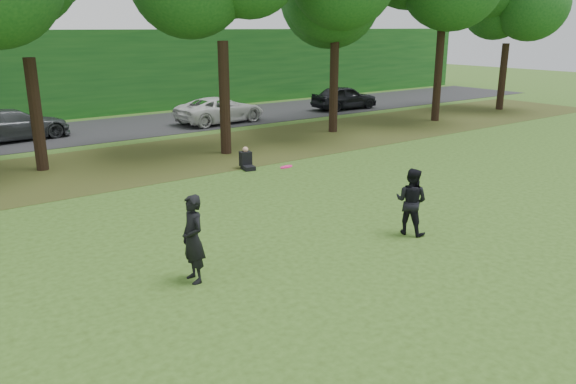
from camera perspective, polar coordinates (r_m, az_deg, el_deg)
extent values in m
plane|color=#2E4816|center=(12.26, 6.92, -8.57)|extent=(120.00, 120.00, 0.00)
cube|color=#413A17|center=(22.97, -15.83, 2.84)|extent=(60.00, 7.00, 0.01)
cube|color=black|center=(30.46, -21.29, 5.59)|extent=(70.00, 7.00, 0.02)
cube|color=#154A19|center=(35.95, -24.37, 10.78)|extent=(70.00, 3.00, 5.00)
imported|color=black|center=(11.81, -9.62, -4.72)|extent=(0.48, 0.70, 1.89)
imported|color=black|center=(14.69, 12.40, -0.93)|extent=(0.90, 1.02, 1.74)
imported|color=#373A3D|center=(29.43, -26.14, 6.16)|extent=(5.26, 2.65, 1.46)
imported|color=silver|center=(31.71, -6.88, 8.29)|extent=(5.30, 2.84, 1.42)
imported|color=black|center=(36.94, 5.74, 9.55)|extent=(4.55, 2.06, 1.51)
cylinder|color=#FC157A|center=(12.34, -0.18, 2.58)|extent=(0.34, 0.34, 0.10)
cube|color=black|center=(21.12, -4.05, 2.48)|extent=(0.50, 0.63, 0.16)
cube|color=black|center=(21.31, -4.33, 3.38)|extent=(0.48, 0.42, 0.56)
sphere|color=tan|center=(21.23, -4.35, 4.33)|extent=(0.22, 0.22, 0.22)
cylinder|color=black|center=(22.62, -24.21, 7.13)|extent=(0.44, 0.44, 4.12)
cylinder|color=black|center=(23.62, -6.46, 9.41)|extent=(0.44, 0.44, 4.62)
cylinder|color=black|center=(28.67, 4.67, 10.52)|extent=(0.44, 0.44, 4.45)
cylinder|color=black|center=(33.12, 15.00, 11.44)|extent=(0.44, 0.44, 5.17)
cylinder|color=black|center=(39.12, 20.96, 10.87)|extent=(0.44, 0.44, 4.16)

